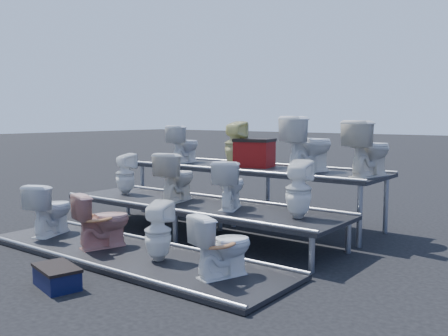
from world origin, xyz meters
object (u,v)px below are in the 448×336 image
Objects in this scene: toilet_9 at (235,144)px; toilet_7 at (299,189)px; toilet_4 at (125,174)px; red_crate at (254,154)px; toilet_6 at (230,184)px; toilet_2 at (158,231)px; toilet_11 at (369,148)px; toilet_0 at (50,209)px; toilet_1 at (103,220)px; toilet_5 at (176,177)px; step_stool at (57,278)px; toilet_3 at (222,245)px; toilet_8 at (184,144)px; toilet_10 at (309,144)px.

toilet_7 is at bearing 143.09° from toilet_9.
toilet_4 is 2.06m from red_crate.
toilet_4 is 2.03m from toilet_6.
toilet_2 is 3.07m from toilet_11.
toilet_0 reaches higher than toilet_2.
toilet_1 is at bearing 161.01° from toilet_0.
red_crate is at bearing -117.18° from toilet_5.
red_crate reaches higher than step_stool.
toilet_7 is at bearing 75.30° from step_stool.
toilet_2 is 1.19m from step_stool.
toilet_0 is 1.39× the size of step_stool.
toilet_0 is at bearing -16.22° from toilet_2.
toilet_3 is (0.90, 0.00, -0.01)m from toilet_2.
toilet_11 reaches higher than toilet_4.
toilet_2 is at bearing 19.22° from toilet_3.
red_crate is at bearing 107.96° from step_stool.
toilet_0 is at bearing 9.45° from toilet_6.
toilet_5 is at bearing -172.81° from toilet_4.
toilet_0 is 2.98m from toilet_9.
toilet_7 is (3.09, 1.30, 0.39)m from toilet_0.
toilet_3 is 0.99× the size of toilet_8.
toilet_1 is (1.09, 0.00, -0.02)m from toilet_0.
toilet_0 reaches higher than toilet_1.
toilet_8 is at bearing -56.28° from toilet_6.
toilet_1 is at bearing -110.39° from red_crate.
toilet_2 is 2.41m from toilet_4.
toilet_11 is at bearing -114.39° from toilet_1.
toilet_11 is at bearing -162.87° from toilet_5.
toilet_4 is 1.24× the size of step_stool.
toilet_11 is at bearing -162.79° from toilet_10.
toilet_5 is at bearing -116.65° from red_crate.
step_stool is at bearing 62.29° from toilet_3.
toilet_1 is 0.90× the size of toilet_11.
toilet_4 is at bearing -33.66° from toilet_1.
toilet_0 is 3.73m from toilet_10.
toilet_5 reaches higher than toilet_3.
toilet_5 is 1.01× the size of toilet_7.
toilet_6 is 0.85× the size of toilet_11.
toilet_10 is (1.40, 1.30, 0.46)m from toilet_5.
toilet_4 is at bearing 44.86° from toilet_10.
toilet_8 is (-1.92, 2.60, 0.79)m from toilet_2.
toilet_8 is at bearing -64.58° from toilet_5.
toilet_3 is 0.79× the size of toilet_10.
toilet_3 is 3.92m from toilet_8.
toilet_5 is at bearing -16.34° from toilet_3.
toilet_6 is (0.03, 1.30, 0.38)m from toilet_2.
toilet_6 reaches higher than toilet_1.
toilet_9 is (-1.88, 1.30, 0.42)m from toilet_7.
toilet_7 reaches higher than toilet_4.
toilet_5 is 1.96m from toilet_7.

